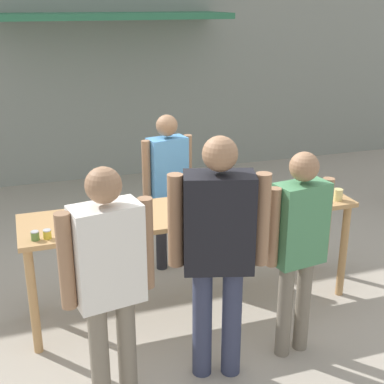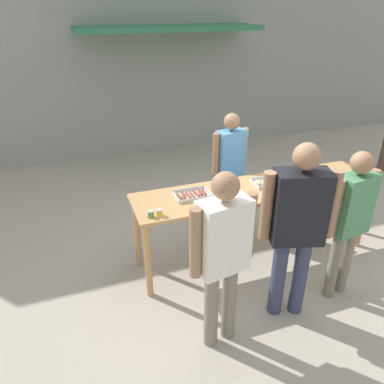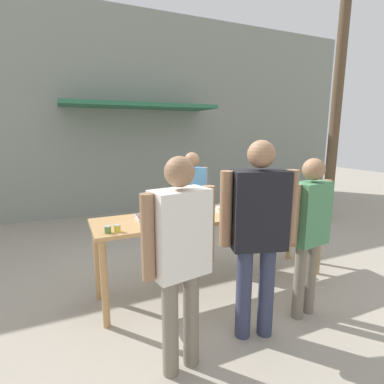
# 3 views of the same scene
# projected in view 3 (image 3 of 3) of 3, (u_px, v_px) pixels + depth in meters

# --- Properties ---
(ground_plane) EXTENTS (24.00, 24.00, 0.00)m
(ground_plane) POSITION_uv_depth(u_px,v_px,m) (217.00, 285.00, 3.71)
(ground_plane) COLOR #A39989
(building_facade_back) EXTENTS (12.00, 1.11, 4.50)m
(building_facade_back) POSITION_uv_depth(u_px,v_px,m) (135.00, 114.00, 6.82)
(building_facade_back) COLOR gray
(building_facade_back) RESTS_ON ground
(serving_table) EXTENTS (2.86, 0.68, 0.93)m
(serving_table) POSITION_uv_depth(u_px,v_px,m) (218.00, 221.00, 3.54)
(serving_table) COLOR tan
(serving_table) RESTS_ON ground
(food_tray_sausages) EXTENTS (0.37, 0.26, 0.04)m
(food_tray_sausages) POSITION_uv_depth(u_px,v_px,m) (153.00, 217.00, 3.26)
(food_tray_sausages) COLOR silver
(food_tray_sausages) RESTS_ON serving_table
(food_tray_buns) EXTENTS (0.36, 0.25, 0.06)m
(food_tray_buns) POSITION_uv_depth(u_px,v_px,m) (228.00, 208.00, 3.63)
(food_tray_buns) COLOR silver
(food_tray_buns) RESTS_ON serving_table
(condiment_jar_mustard) EXTENTS (0.06, 0.06, 0.07)m
(condiment_jar_mustard) POSITION_uv_depth(u_px,v_px,m) (108.00, 229.00, 2.79)
(condiment_jar_mustard) COLOR #567A38
(condiment_jar_mustard) RESTS_ON serving_table
(condiment_jar_ketchup) EXTENTS (0.06, 0.06, 0.07)m
(condiment_jar_ketchup) POSITION_uv_depth(u_px,v_px,m) (117.00, 228.00, 2.83)
(condiment_jar_ketchup) COLOR gold
(condiment_jar_ketchup) RESTS_ON serving_table
(beer_cup) EXTENTS (0.08, 0.08, 0.10)m
(beer_cup) POSITION_uv_depth(u_px,v_px,m) (315.00, 202.00, 3.83)
(beer_cup) COLOR #DBC67A
(beer_cup) RESTS_ON serving_table
(person_server_behind_table) EXTENTS (0.52, 0.26, 1.59)m
(person_server_behind_table) POSITION_uv_depth(u_px,v_px,m) (192.00, 197.00, 4.21)
(person_server_behind_table) COLOR #232328
(person_server_behind_table) RESTS_ON ground
(person_customer_holding_hotdog) EXTENTS (0.60, 0.30, 1.70)m
(person_customer_holding_hotdog) POSITION_uv_depth(u_px,v_px,m) (180.00, 249.00, 2.21)
(person_customer_holding_hotdog) COLOR #756B5B
(person_customer_holding_hotdog) RESTS_ON ground
(person_customer_with_cup) EXTENTS (0.55, 0.27, 1.62)m
(person_customer_with_cup) POSITION_uv_depth(u_px,v_px,m) (309.00, 225.00, 2.92)
(person_customer_with_cup) COLOR #756B5B
(person_customer_with_cup) RESTS_ON ground
(person_customer_waiting_in_line) EXTENTS (0.66, 0.38, 1.80)m
(person_customer_waiting_in_line) POSITION_uv_depth(u_px,v_px,m) (258.00, 225.00, 2.60)
(person_customer_waiting_in_line) COLOR #333851
(person_customer_waiting_in_line) RESTS_ON ground
(utility_pole) EXTENTS (1.10, 0.20, 5.90)m
(utility_pole) POSITION_uv_depth(u_px,v_px,m) (340.00, 71.00, 5.92)
(utility_pole) COLOR brown
(utility_pole) RESTS_ON ground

